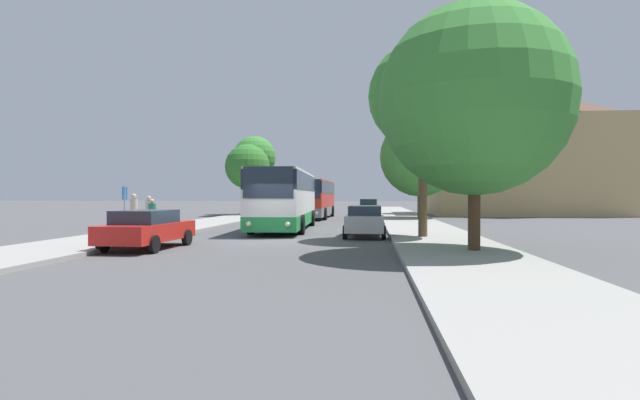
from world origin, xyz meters
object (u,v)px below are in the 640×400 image
bus_front (285,199)px  pedestrian_waiting_near (152,216)px  tree_right_mid (420,157)px  parked_car_right_near (365,221)px  pedestrian_waiting_far (149,213)px  parked_car_left_curb (147,228)px  tree_right_near (423,96)px  tree_left_near (255,158)px  pedestrian_walking_back (134,213)px  tree_right_far (474,100)px  parked_car_right_far (369,207)px  bus_middle (315,198)px  bus_stop_sign (125,204)px  tree_left_far (247,167)px

bus_front → pedestrian_waiting_near: 7.86m
tree_right_mid → pedestrian_waiting_near: bearing=-127.5°
parked_car_right_near → bus_front: bearing=-44.5°
pedestrian_waiting_far → parked_car_right_near: bearing=121.6°
parked_car_left_curb → pedestrian_waiting_near: size_ratio=2.78×
parked_car_left_curb → tree_right_near: tree_right_near is taller
pedestrian_waiting_near → tree_right_mid: tree_right_mid is taller
tree_left_near → pedestrian_walking_back: bearing=-89.4°
pedestrian_waiting_near → tree_right_far: tree_right_far is taller
tree_right_mid → bus_front: bearing=-124.7°
parked_car_right_far → pedestrian_walking_back: (-11.40, -24.64, 0.29)m
bus_middle → parked_car_left_curb: (-3.41, -25.14, -0.96)m
pedestrian_walking_back → parked_car_right_far: bearing=-32.9°
bus_front → parked_car_right_near: (4.60, -4.62, -0.99)m
tree_right_near → tree_right_mid: (1.74, 18.72, -1.23)m
tree_right_far → pedestrian_walking_back: bearing=156.9°
bus_front → bus_stop_sign: bus_front is taller
parked_car_left_curb → bus_stop_sign: size_ratio=2.03×
tree_left_near → tree_left_far: size_ratio=1.18×
parked_car_right_far → pedestrian_waiting_near: bearing=71.0°
parked_car_right_near → parked_car_right_far: (0.16, 24.36, 0.06)m
bus_stop_sign → pedestrian_waiting_far: 2.64m
bus_middle → pedestrian_walking_back: bearing=-108.4°
parked_car_right_far → pedestrian_waiting_far: (-11.38, -23.02, 0.23)m
bus_front → parked_car_right_near: bus_front is taller
pedestrian_walking_back → tree_left_near: 27.36m
parked_car_left_curb → tree_right_mid: (12.20, 23.53, 4.35)m
parked_car_right_near → pedestrian_waiting_far: 11.30m
bus_front → tree_right_mid: size_ratio=1.48×
bus_middle → parked_car_right_far: 7.07m
parked_car_right_far → tree_right_mid: (4.14, -6.86, 4.27)m
parked_car_right_far → tree_left_far: size_ratio=0.71×
parked_car_right_near → tree_left_far: bearing=-63.0°
parked_car_left_curb → tree_left_near: bearing=98.4°
bus_middle → bus_front: bearing=-89.6°
bus_front → pedestrian_waiting_far: bus_front is taller
pedestrian_waiting_near → bus_front: bearing=-35.8°
bus_front → tree_right_far: bearing=-55.9°
parked_car_left_curb → tree_left_far: tree_left_far is taller
parked_car_right_near → tree_left_near: 29.49m
tree_right_near → pedestrian_waiting_far: bearing=169.5°
bus_stop_sign → pedestrian_walking_back: 1.07m
parked_car_right_near → tree_left_near: tree_left_near is taller
pedestrian_waiting_near → tree_left_near: bearing=10.8°
pedestrian_walking_back → tree_right_near: tree_right_near is taller
tree_right_near → bus_stop_sign: bearing=-179.9°
pedestrian_waiting_far → bus_front: bearing=154.8°
bus_middle → tree_left_far: bearing=152.4°
bus_front → pedestrian_waiting_near: size_ratio=7.32×
pedestrian_walking_back → tree_right_far: (14.91, -6.35, 4.01)m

